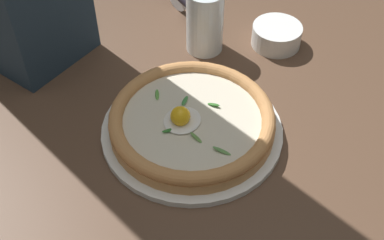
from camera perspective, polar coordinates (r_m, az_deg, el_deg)
name	(u,v)px	position (r m, az deg, el deg)	size (l,w,h in m)	color
ground_plane	(190,155)	(0.85, -0.24, -4.11)	(2.40, 2.40, 0.03)	brown
pizza_plate	(192,130)	(0.86, 0.00, -1.19)	(0.32, 0.32, 0.01)	white
pizza	(192,120)	(0.85, -0.02, -0.02)	(0.28, 0.28, 0.06)	tan
side_bowl	(277,35)	(1.06, 9.72, 9.60)	(0.10, 0.10, 0.04)	white
pizza_cutter	(187,2)	(1.11, -0.57, 13.46)	(0.07, 0.15, 0.08)	silver
drinking_glass	(205,25)	(1.01, 1.49, 10.93)	(0.08, 0.08, 0.13)	silver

